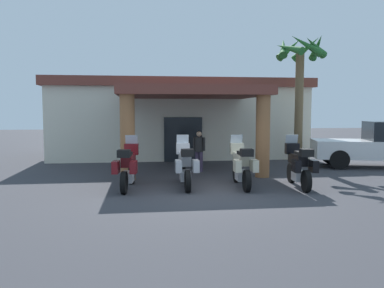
{
  "coord_description": "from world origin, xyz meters",
  "views": [
    {
      "loc": [
        -1.63,
        -11.25,
        2.4
      ],
      "look_at": [
        -0.06,
        2.59,
        1.2
      ],
      "focal_mm": 36.07,
      "sensor_mm": 36.0,
      "label": 1
    }
  ],
  "objects_px": {
    "motorcycle_silver": "(185,165)",
    "palm_tree_near_portico": "(300,68)",
    "motorcycle_maroon": "(128,166)",
    "motorcycle_cream": "(242,165)",
    "motel_building": "(178,117)",
    "pedestrian": "(199,148)",
    "pickup_truck_white": "(380,145)",
    "motorcycle_black": "(299,165)"
  },
  "relations": [
    {
      "from": "motorcycle_silver",
      "to": "palm_tree_near_portico",
      "type": "relative_size",
      "value": 0.38
    },
    {
      "from": "motorcycle_maroon",
      "to": "motorcycle_cream",
      "type": "xyz_separation_m",
      "value": [
        3.55,
        -0.12,
        0.0
      ]
    },
    {
      "from": "motel_building",
      "to": "palm_tree_near_portico",
      "type": "relative_size",
      "value": 2.26
    },
    {
      "from": "pedestrian",
      "to": "motorcycle_silver",
      "type": "bearing_deg",
      "value": 19.72
    },
    {
      "from": "pedestrian",
      "to": "motel_building",
      "type": "bearing_deg",
      "value": -140.82
    },
    {
      "from": "motorcycle_maroon",
      "to": "pedestrian",
      "type": "height_order",
      "value": "motorcycle_maroon"
    },
    {
      "from": "motorcycle_maroon",
      "to": "motorcycle_silver",
      "type": "xyz_separation_m",
      "value": [
        1.77,
        0.03,
        0.0
      ]
    },
    {
      "from": "motorcycle_silver",
      "to": "pickup_truck_white",
      "type": "height_order",
      "value": "pickup_truck_white"
    },
    {
      "from": "motel_building",
      "to": "pedestrian",
      "type": "relative_size",
      "value": 8.25
    },
    {
      "from": "motorcycle_maroon",
      "to": "palm_tree_near_portico",
      "type": "height_order",
      "value": "palm_tree_near_portico"
    },
    {
      "from": "motorcycle_black",
      "to": "pedestrian",
      "type": "bearing_deg",
      "value": 42.54
    },
    {
      "from": "motorcycle_maroon",
      "to": "motorcycle_black",
      "type": "relative_size",
      "value": 1.0
    },
    {
      "from": "motorcycle_maroon",
      "to": "pedestrian",
      "type": "xyz_separation_m",
      "value": [
        2.62,
        3.13,
        0.22
      ]
    },
    {
      "from": "pedestrian",
      "to": "pickup_truck_white",
      "type": "xyz_separation_m",
      "value": [
        7.77,
        0.24,
        0.02
      ]
    },
    {
      "from": "motel_building",
      "to": "motorcycle_black",
      "type": "relative_size",
      "value": 5.95
    },
    {
      "from": "motorcycle_black",
      "to": "pickup_truck_white",
      "type": "relative_size",
      "value": 0.4
    },
    {
      "from": "pickup_truck_white",
      "to": "motorcycle_maroon",
      "type": "bearing_deg",
      "value": -147.36
    },
    {
      "from": "motel_building",
      "to": "pickup_truck_white",
      "type": "bearing_deg",
      "value": -33.26
    },
    {
      "from": "motorcycle_black",
      "to": "pedestrian",
      "type": "distance_m",
      "value": 4.43
    },
    {
      "from": "motorcycle_maroon",
      "to": "pickup_truck_white",
      "type": "relative_size",
      "value": 0.4
    },
    {
      "from": "motorcycle_maroon",
      "to": "motorcycle_black",
      "type": "height_order",
      "value": "same"
    },
    {
      "from": "motel_building",
      "to": "motorcycle_cream",
      "type": "xyz_separation_m",
      "value": [
        1.31,
        -8.68,
        -1.36
      ]
    },
    {
      "from": "pedestrian",
      "to": "pickup_truck_white",
      "type": "distance_m",
      "value": 7.77
    },
    {
      "from": "motorcycle_maroon",
      "to": "pedestrian",
      "type": "relative_size",
      "value": 1.38
    },
    {
      "from": "motel_building",
      "to": "motorcycle_maroon",
      "type": "bearing_deg",
      "value": -105.45
    },
    {
      "from": "motel_building",
      "to": "motorcycle_maroon",
      "type": "relative_size",
      "value": 5.96
    },
    {
      "from": "motorcycle_maroon",
      "to": "motorcycle_cream",
      "type": "bearing_deg",
      "value": -86.09
    },
    {
      "from": "palm_tree_near_portico",
      "to": "motorcycle_black",
      "type": "bearing_deg",
      "value": -111.66
    },
    {
      "from": "palm_tree_near_portico",
      "to": "pickup_truck_white",
      "type": "bearing_deg",
      "value": -24.38
    },
    {
      "from": "motorcycle_cream",
      "to": "pedestrian",
      "type": "bearing_deg",
      "value": 17.6
    },
    {
      "from": "motorcycle_cream",
      "to": "motel_building",
      "type": "bearing_deg",
      "value": 10.36
    },
    {
      "from": "motorcycle_maroon",
      "to": "motel_building",
      "type": "bearing_deg",
      "value": -8.81
    },
    {
      "from": "motorcycle_cream",
      "to": "pedestrian",
      "type": "height_order",
      "value": "motorcycle_cream"
    },
    {
      "from": "pedestrian",
      "to": "palm_tree_near_portico",
      "type": "bearing_deg",
      "value": 143.95
    },
    {
      "from": "motorcycle_maroon",
      "to": "motorcycle_cream",
      "type": "relative_size",
      "value": 1.0
    },
    {
      "from": "motel_building",
      "to": "motorcycle_cream",
      "type": "height_order",
      "value": "motel_building"
    },
    {
      "from": "motel_building",
      "to": "pedestrian",
      "type": "xyz_separation_m",
      "value": [
        0.39,
        -5.43,
        -1.14
      ]
    },
    {
      "from": "motorcycle_black",
      "to": "palm_tree_near_portico",
      "type": "bearing_deg",
      "value": -16.7
    },
    {
      "from": "motorcycle_maroon",
      "to": "motorcycle_silver",
      "type": "height_order",
      "value": "same"
    },
    {
      "from": "motorcycle_maroon",
      "to": "motorcycle_black",
      "type": "distance_m",
      "value": 5.33
    },
    {
      "from": "motorcycle_cream",
      "to": "pedestrian",
      "type": "relative_size",
      "value": 1.39
    },
    {
      "from": "motorcycle_black",
      "to": "pickup_truck_white",
      "type": "height_order",
      "value": "pickup_truck_white"
    }
  ]
}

